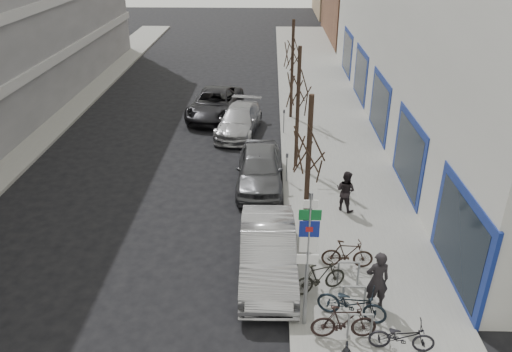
# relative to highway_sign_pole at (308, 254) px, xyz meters

# --- Properties ---
(ground) EXTENTS (120.00, 120.00, 0.00)m
(ground) POSITION_rel_highway_sign_pole_xyz_m (-2.40, 0.01, -2.46)
(ground) COLOR black
(ground) RESTS_ON ground
(sidewalk_east) EXTENTS (5.00, 70.00, 0.15)m
(sidewalk_east) POSITION_rel_highway_sign_pole_xyz_m (2.10, 10.01, -2.38)
(sidewalk_east) COLOR slate
(sidewalk_east) RESTS_ON ground
(highway_sign_pole) EXTENTS (0.55, 0.10, 4.20)m
(highway_sign_pole) POSITION_rel_highway_sign_pole_xyz_m (0.00, 0.00, 0.00)
(highway_sign_pole) COLOR gray
(highway_sign_pole) RESTS_ON ground
(bike_rack) EXTENTS (0.66, 2.26, 0.83)m
(bike_rack) POSITION_rel_highway_sign_pole_xyz_m (1.40, 0.61, -1.80)
(bike_rack) COLOR gray
(bike_rack) RESTS_ON sidewalk_east
(tree_near) EXTENTS (1.80, 1.80, 5.50)m
(tree_near) POSITION_rel_highway_sign_pole_xyz_m (0.20, 3.51, 1.65)
(tree_near) COLOR black
(tree_near) RESTS_ON ground
(tree_mid) EXTENTS (1.80, 1.80, 5.50)m
(tree_mid) POSITION_rel_highway_sign_pole_xyz_m (0.20, 10.01, 1.65)
(tree_mid) COLOR black
(tree_mid) RESTS_ON ground
(tree_far) EXTENTS (1.80, 1.80, 5.50)m
(tree_far) POSITION_rel_highway_sign_pole_xyz_m (0.20, 16.51, 1.65)
(tree_far) COLOR black
(tree_far) RESTS_ON ground
(meter_front) EXTENTS (0.10, 0.08, 1.27)m
(meter_front) POSITION_rel_highway_sign_pole_xyz_m (-0.25, 3.01, -1.54)
(meter_front) COLOR gray
(meter_front) RESTS_ON sidewalk_east
(meter_mid) EXTENTS (0.10, 0.08, 1.27)m
(meter_mid) POSITION_rel_highway_sign_pole_xyz_m (-0.25, 8.51, -1.54)
(meter_mid) COLOR gray
(meter_mid) RESTS_ON sidewalk_east
(meter_back) EXTENTS (0.10, 0.08, 1.27)m
(meter_back) POSITION_rel_highway_sign_pole_xyz_m (-0.25, 14.01, -1.54)
(meter_back) COLOR gray
(meter_back) RESTS_ON sidewalk_east
(bike_near_right) EXTENTS (1.75, 0.57, 1.05)m
(bike_near_right) POSITION_rel_highway_sign_pole_xyz_m (0.98, -0.46, -1.78)
(bike_near_right) COLOR black
(bike_near_right) RESTS_ON sidewalk_east
(bike_mid_curb) EXTENTS (2.00, 1.16, 1.17)m
(bike_mid_curb) POSITION_rel_highway_sign_pole_xyz_m (1.30, 0.29, -1.72)
(bike_mid_curb) COLOR black
(bike_mid_curb) RESTS_ON sidewalk_east
(bike_mid_inner) EXTENTS (1.76, 1.10, 1.03)m
(bike_mid_inner) POSITION_rel_highway_sign_pole_xyz_m (0.52, 1.37, -1.79)
(bike_mid_inner) COLOR black
(bike_mid_inner) RESTS_ON sidewalk_east
(bike_far_curb) EXTENTS (1.69, 0.66, 1.01)m
(bike_far_curb) POSITION_rel_highway_sign_pole_xyz_m (2.40, -0.84, -1.81)
(bike_far_curb) COLOR black
(bike_far_curb) RESTS_ON sidewalk_east
(bike_far_inner) EXTENTS (1.65, 0.56, 0.99)m
(bike_far_inner) POSITION_rel_highway_sign_pole_xyz_m (1.49, 2.59, -1.81)
(bike_far_inner) COLOR black
(bike_far_inner) RESTS_ON sidewalk_east
(parked_car_front) EXTENTS (1.80, 4.88, 1.60)m
(parked_car_front) POSITION_rel_highway_sign_pole_xyz_m (-1.00, 2.34, -1.66)
(parked_car_front) COLOR #96969B
(parked_car_front) RESTS_ON ground
(parked_car_mid) EXTENTS (1.92, 4.73, 1.61)m
(parked_car_mid) POSITION_rel_highway_sign_pole_xyz_m (-1.37, 8.34, -1.65)
(parked_car_mid) COLOR #4C4D51
(parked_car_mid) RESTS_ON ground
(parked_car_back) EXTENTS (2.58, 4.99, 1.38)m
(parked_car_back) POSITION_rel_highway_sign_pole_xyz_m (-2.60, 14.32, -1.77)
(parked_car_back) COLOR #939398
(parked_car_back) RESTS_ON ground
(lane_car) EXTENTS (3.21, 5.70, 1.50)m
(lane_car) POSITION_rel_highway_sign_pole_xyz_m (-4.13, 16.93, -1.71)
(lane_car) COLOR black
(lane_car) RESTS_ON ground
(pedestrian_near) EXTENTS (0.72, 0.51, 1.83)m
(pedestrian_near) POSITION_rel_highway_sign_pole_xyz_m (2.03, 0.76, -1.39)
(pedestrian_near) COLOR black
(pedestrian_near) RESTS_ON sidewalk_east
(pedestrian_far) EXTENTS (0.72, 0.69, 1.62)m
(pedestrian_far) POSITION_rel_highway_sign_pole_xyz_m (1.89, 6.18, -1.50)
(pedestrian_far) COLOR black
(pedestrian_far) RESTS_ON sidewalk_east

